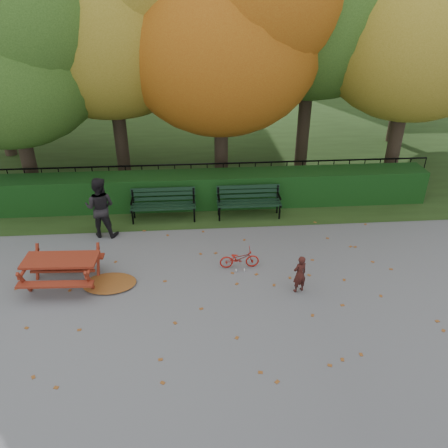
{
  "coord_description": "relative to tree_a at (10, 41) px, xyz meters",
  "views": [
    {
      "loc": [
        -0.45,
        -7.35,
        5.86
      ],
      "look_at": [
        0.23,
        1.43,
        1.0
      ],
      "focal_mm": 35.0,
      "sensor_mm": 36.0,
      "label": 1
    }
  ],
  "objects": [
    {
      "name": "bench_left",
      "position": [
        3.89,
        -1.88,
        -4.0
      ],
      "size": [
        1.8,
        0.57,
        0.88
      ],
      "color": "black",
      "rests_on": "ground"
    },
    {
      "name": "bench_right",
      "position": [
        6.29,
        -1.88,
        -4.0
      ],
      "size": [
        1.8,
        0.57,
        0.88
      ],
      "color": "black",
      "rests_on": "ground"
    },
    {
      "name": "iron_fence",
      "position": [
        5.19,
        -0.28,
        -3.98
      ],
      "size": [
        14.0,
        0.04,
        1.02
      ],
      "color": "black",
      "rests_on": "ground"
    },
    {
      "name": "grass_strip",
      "position": [
        5.19,
        8.42,
        -4.52
      ],
      "size": [
        90.0,
        90.0,
        0.0
      ],
      "primitive_type": "plane",
      "color": "#203414",
      "rests_on": "ground"
    },
    {
      "name": "ground",
      "position": [
        5.19,
        -5.58,
        -4.52
      ],
      "size": [
        90.0,
        90.0,
        0.0
      ],
      "primitive_type": "plane",
      "color": "slate",
      "rests_on": "ground"
    },
    {
      "name": "leaf_pile",
      "position": [
        2.81,
        -4.93,
        -4.48
      ],
      "size": [
        1.26,
        0.93,
        0.08
      ],
      "primitive_type": "ellipsoid",
      "rotation": [
        0.0,
        0.0,
        0.1
      ],
      "color": "brown",
      "rests_on": "ground"
    },
    {
      "name": "bicycle",
      "position": [
        5.75,
        -4.46,
        -4.28
      ],
      "size": [
        0.93,
        0.33,
        0.49
      ],
      "primitive_type": "imported",
      "rotation": [
        0.0,
        0.0,
        1.58
      ],
      "color": "#A5170F",
      "rests_on": "ground"
    },
    {
      "name": "tree_e",
      "position": [
        11.71,
        0.19,
        0.56
      ],
      "size": [
        6.09,
        5.8,
        8.16
      ],
      "color": "#2E2218",
      "rests_on": "ground"
    },
    {
      "name": "leaf_scatter",
      "position": [
        5.19,
        -5.28,
        -4.51
      ],
      "size": [
        9.0,
        5.7,
        0.01
      ],
      "primitive_type": null,
      "color": "brown",
      "rests_on": "ground"
    },
    {
      "name": "hedge",
      "position": [
        5.19,
        -1.08,
        -4.02
      ],
      "size": [
        13.0,
        0.9,
        1.0
      ],
      "primitive_type": "cube",
      "color": "black",
      "rests_on": "ground"
    },
    {
      "name": "picnic_table",
      "position": [
        1.82,
        -4.83,
        -4.0
      ],
      "size": [
        1.63,
        1.34,
        0.77
      ],
      "rotation": [
        0.0,
        0.0,
        -0.05
      ],
      "color": "maroon",
      "rests_on": "ground"
    },
    {
      "name": "child",
      "position": [
        6.93,
        -5.46,
        -4.08
      ],
      "size": [
        0.38,
        0.31,
        0.88
      ],
      "primitive_type": "imported",
      "rotation": [
        0.0,
        0.0,
        3.5
      ],
      "color": "#381512",
      "rests_on": "ground"
    },
    {
      "name": "tree_c",
      "position": [
        6.02,
        0.38,
        0.3
      ],
      "size": [
        6.3,
        6.0,
        8.0
      ],
      "color": "#2E2218",
      "rests_on": "ground"
    },
    {
      "name": "tree_a",
      "position": [
        0.0,
        0.0,
        0.0
      ],
      "size": [
        5.88,
        5.6,
        7.48
      ],
      "color": "#2E2218",
      "rests_on": "ground"
    },
    {
      "name": "tree_b",
      "position": [
        2.74,
        1.17,
        0.88
      ],
      "size": [
        6.72,
        6.4,
        8.79
      ],
      "color": "#2E2218",
      "rests_on": "ground"
    },
    {
      "name": "adult",
      "position": [
        2.32,
        -2.68,
        -3.71
      ],
      "size": [
        0.88,
        0.73,
        1.63
      ],
      "primitive_type": "imported",
      "rotation": [
        0.0,
        0.0,
        2.98
      ],
      "color": "black",
      "rests_on": "ground"
    }
  ]
}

